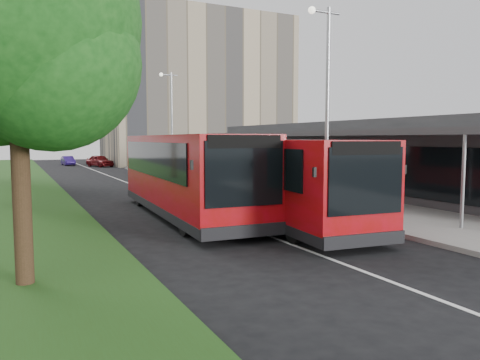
# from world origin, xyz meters

# --- Properties ---
(ground) EXTENTS (120.00, 120.00, 0.00)m
(ground) POSITION_xyz_m (0.00, 0.00, 0.00)
(ground) COLOR black
(ground) RESTS_ON ground
(pavement) EXTENTS (5.00, 80.00, 0.15)m
(pavement) POSITION_xyz_m (6.00, 20.00, 0.07)
(pavement) COLOR slate
(pavement) RESTS_ON ground
(grass_verge) EXTENTS (5.00, 80.00, 0.10)m
(grass_verge) POSITION_xyz_m (-7.00, 20.00, 0.05)
(grass_verge) COLOR #244817
(grass_verge) RESTS_ON ground
(lane_centre_line) EXTENTS (0.12, 70.00, 0.01)m
(lane_centre_line) POSITION_xyz_m (0.00, 15.00, 0.01)
(lane_centre_line) COLOR silver
(lane_centre_line) RESTS_ON ground
(kerb_dashes) EXTENTS (0.12, 56.00, 0.01)m
(kerb_dashes) POSITION_xyz_m (3.30, 19.00, 0.01)
(kerb_dashes) COLOR silver
(kerb_dashes) RESTS_ON ground
(office_block) EXTENTS (22.00, 12.00, 18.00)m
(office_block) POSITION_xyz_m (14.00, 42.00, 9.00)
(office_block) COLOR tan
(office_block) RESTS_ON ground
(station_building) EXTENTS (7.70, 26.00, 4.00)m
(station_building) POSITION_xyz_m (10.86, 8.00, 2.04)
(station_building) COLOR #2D2C2F
(station_building) RESTS_ON ground
(tree_near) EXTENTS (4.87, 4.87, 7.82)m
(tree_near) POSITION_xyz_m (-7.01, -2.95, 5.05)
(tree_near) COLOR #312213
(tree_near) RESTS_ON ground
(tree_mid) EXTENTS (4.87, 4.87, 7.83)m
(tree_mid) POSITION_xyz_m (-7.01, 9.05, 5.05)
(tree_mid) COLOR #312213
(tree_mid) RESTS_ON ground
(tree_far) EXTENTS (5.43, 5.43, 8.73)m
(tree_far) POSITION_xyz_m (-7.01, 21.05, 5.64)
(tree_far) COLOR #312213
(tree_far) RESTS_ON ground
(lamp_post_near) EXTENTS (1.44, 0.28, 8.00)m
(lamp_post_near) POSITION_xyz_m (4.12, 2.00, 4.72)
(lamp_post_near) COLOR gray
(lamp_post_near) RESTS_ON pavement
(lamp_post_far) EXTENTS (1.44, 0.28, 8.00)m
(lamp_post_far) POSITION_xyz_m (4.12, 22.00, 4.72)
(lamp_post_far) COLOR gray
(lamp_post_far) RESTS_ON pavement
(bus_main) EXTENTS (3.62, 10.79, 3.00)m
(bus_main) POSITION_xyz_m (1.52, 1.30, 1.54)
(bus_main) COLOR #AD0918
(bus_main) RESTS_ON ground
(bus_second) EXTENTS (3.39, 11.33, 3.17)m
(bus_second) POSITION_xyz_m (-1.02, 3.92, 1.63)
(bus_second) COLOR #AD0918
(bus_second) RESTS_ON ground
(litter_bin) EXTENTS (0.57, 0.57, 0.98)m
(litter_bin) POSITION_xyz_m (4.97, 8.96, 0.64)
(litter_bin) COLOR #372616
(litter_bin) RESTS_ON pavement
(bollard) EXTENTS (0.17, 0.17, 1.00)m
(bollard) POSITION_xyz_m (4.52, 17.52, 0.65)
(bollard) COLOR yellow
(bollard) RESTS_ON pavement
(car_near) EXTENTS (2.78, 4.11, 1.30)m
(car_near) POSITION_xyz_m (1.51, 39.22, 0.65)
(car_near) COLOR #600D11
(car_near) RESTS_ON ground
(car_far) EXTENTS (1.37, 3.29, 1.06)m
(car_far) POSITION_xyz_m (-1.31, 43.70, 0.53)
(car_far) COLOR navy
(car_far) RESTS_ON ground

